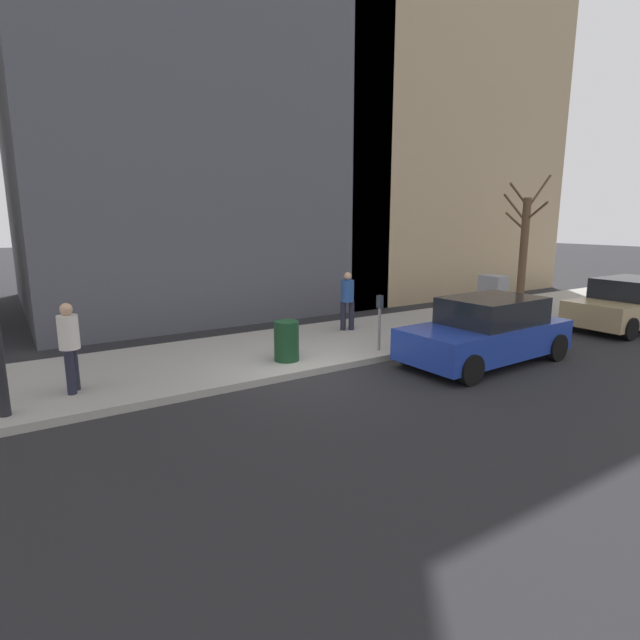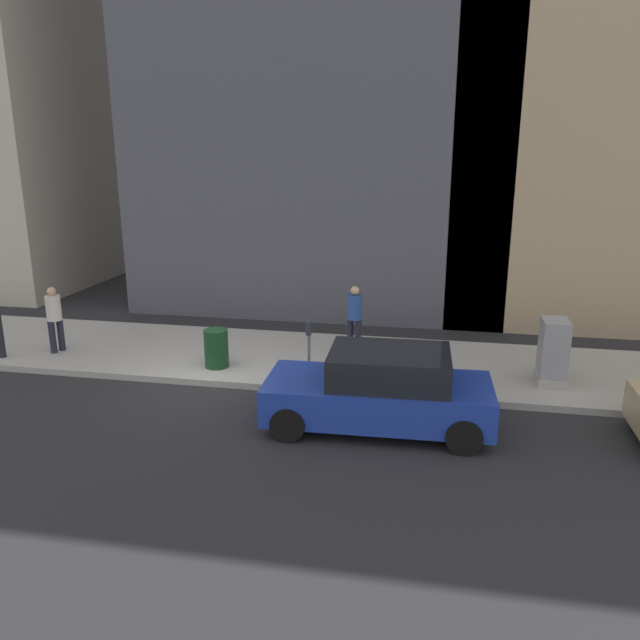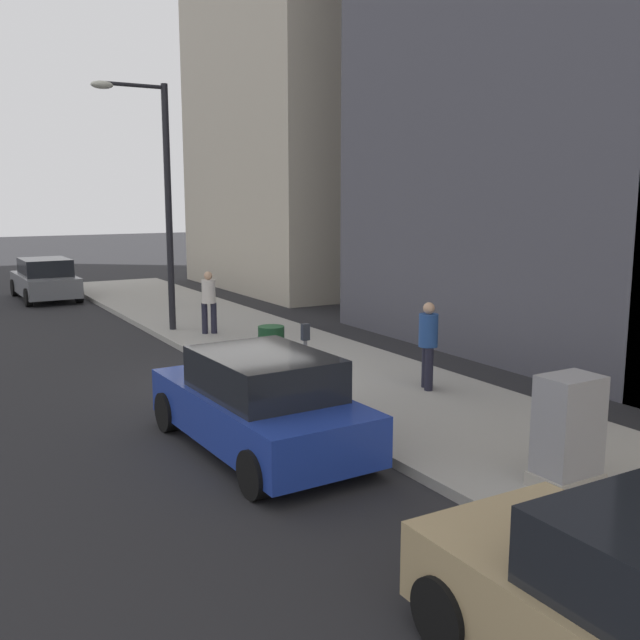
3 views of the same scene
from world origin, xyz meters
name	(u,v)px [view 1 (image 1 of 3)]	position (x,y,z in m)	size (l,w,h in m)	color
ground_plane	(311,376)	(0.00, 0.00, 0.00)	(120.00, 120.00, 0.00)	#232326
sidewalk	(268,352)	(2.00, 0.00, 0.07)	(4.00, 36.00, 0.15)	#9E9B93
parked_car_tan	(629,304)	(-1.17, -10.63, 0.74)	(1.94, 4.21, 1.52)	tan
parked_car_blue	(487,332)	(-1.30, -3.96, 0.74)	(2.04, 4.26, 1.52)	#1E389E
parking_meter	(379,317)	(0.45, -2.21, 0.98)	(0.14, 0.10, 1.35)	slate
utility_box	(492,299)	(1.30, -7.42, 0.85)	(0.83, 0.61, 1.43)	#A8A399
bare_tree	(524,247)	(2.60, -10.63, 2.27)	(1.83, 1.49, 4.66)	brown
trash_bin	(287,341)	(0.90, 0.09, 0.60)	(0.56, 0.56, 0.90)	#14381E
pedestrian_near_meter	(347,298)	(2.71, -2.90, 1.09)	(0.36, 0.38, 1.66)	#1E1E2D
pedestrian_midblock	(69,343)	(1.20, 4.41, 1.09)	(0.38, 0.36, 1.66)	#1E1E2D
office_tower_left	(381,47)	(11.58, -11.18, 11.35)	(12.17, 12.17, 22.71)	tan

